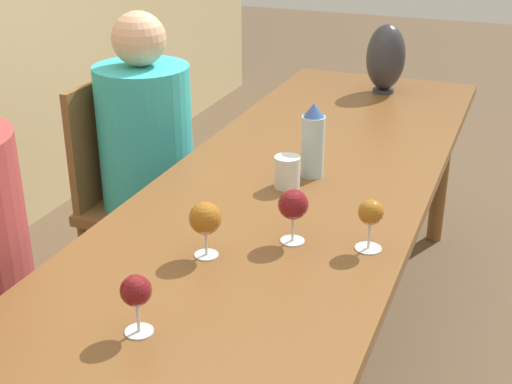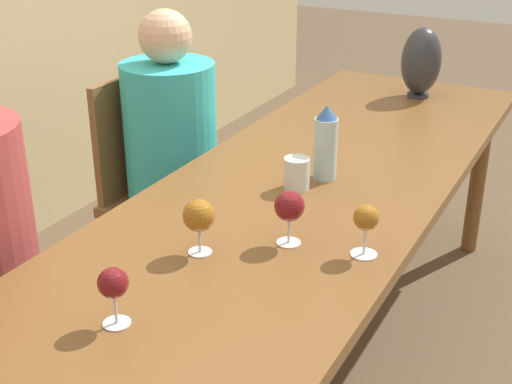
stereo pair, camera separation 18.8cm
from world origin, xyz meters
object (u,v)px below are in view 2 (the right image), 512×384
object	(u,v)px
water_tumbler	(297,173)
wine_glass_3	(199,216)
wine_glass_0	(113,285)
chair_far	(158,185)
person_far	(175,156)
wine_glass_2	(366,220)
water_bottle	(326,143)
vase	(421,61)
wine_glass_1	(289,207)

from	to	relation	value
water_tumbler	wine_glass_3	bearing A→B (deg)	174.43
wine_glass_0	chair_far	world-z (taller)	chair_far
person_far	wine_glass_2	bearing A→B (deg)	-121.33
water_bottle	wine_glass_0	distance (m)	0.93
vase	water_tumbler	bearing A→B (deg)	177.33
person_far	water_tumbler	bearing A→B (deg)	-114.74
water_bottle	water_tumbler	xyz separation A→B (m)	(-0.11, 0.04, -0.07)
water_tumbler	wine_glass_2	distance (m)	0.44
wine_glass_0	wine_glass_3	bearing A→B (deg)	1.40
wine_glass_3	person_far	xyz separation A→B (m)	(0.77, 0.60, -0.22)
wine_glass_2	person_far	bearing A→B (deg)	58.67
water_bottle	wine_glass_0	world-z (taller)	water_bottle
chair_far	wine_glass_2	bearing A→B (deg)	-119.20
water_bottle	wine_glass_0	xyz separation A→B (m)	(-0.93, 0.08, -0.02)
wine_glass_1	wine_glass_2	xyz separation A→B (m)	(0.03, -0.19, -0.01)
vase	wine_glass_1	size ratio (longest dim) A/B	2.03
wine_glass_3	wine_glass_1	bearing A→B (deg)	-49.62
chair_far	water_bottle	bearing A→B (deg)	-103.44
vase	wine_glass_0	xyz separation A→B (m)	(-1.93, 0.09, -0.06)
water_bottle	chair_far	bearing A→B (deg)	76.56
water_tumbler	chair_far	size ratio (longest dim) A/B	0.11
vase	wine_glass_3	distance (m)	1.59
vase	wine_glass_3	size ratio (longest dim) A/B	2.04
wine_glass_3	chair_far	xyz separation A→B (m)	(0.77, 0.69, -0.36)
wine_glass_3	vase	bearing A→B (deg)	-3.54
vase	person_far	xyz separation A→B (m)	(-0.81, 0.70, -0.27)
wine_glass_2	wine_glass_0	bearing A→B (deg)	145.76
wine_glass_0	wine_glass_2	xyz separation A→B (m)	(0.53, -0.36, 0.00)
water_tumbler	vase	bearing A→B (deg)	-2.67
water_tumbler	wine_glass_2	xyz separation A→B (m)	(-0.29, -0.32, 0.05)
wine_glass_0	wine_glass_3	world-z (taller)	wine_glass_3
vase	wine_glass_1	world-z (taller)	vase
wine_glass_2	person_far	size ratio (longest dim) A/B	0.11
water_bottle	wine_glass_0	bearing A→B (deg)	175.03
vase	wine_glass_2	distance (m)	1.43
vase	chair_far	world-z (taller)	vase
vase	wine_glass_3	xyz separation A→B (m)	(-1.58, 0.10, -0.05)
wine_glass_0	wine_glass_3	distance (m)	0.35
water_tumbler	wine_glass_1	xyz separation A→B (m)	(-0.32, -0.13, 0.05)
wine_glass_1	person_far	world-z (taller)	person_far
wine_glass_2	vase	bearing A→B (deg)	10.88
wine_glass_3	person_far	size ratio (longest dim) A/B	0.12
wine_glass_2	chair_far	bearing A→B (deg)	60.80
water_bottle	chair_far	distance (m)	0.88
wine_glass_1	wine_glass_2	distance (m)	0.19
wine_glass_3	chair_far	size ratio (longest dim) A/B	0.16
wine_glass_1	wine_glass_2	world-z (taller)	wine_glass_1
vase	person_far	size ratio (longest dim) A/B	0.25
person_far	chair_far	bearing A→B (deg)	90.00
water_bottle	wine_glass_1	bearing A→B (deg)	-168.88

